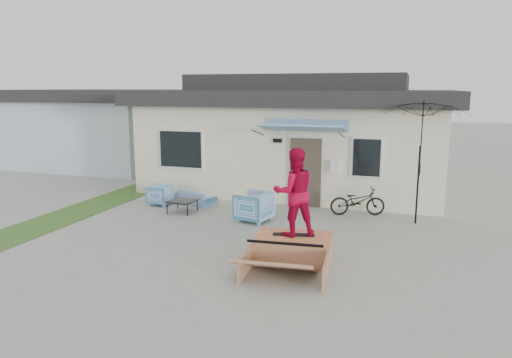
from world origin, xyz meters
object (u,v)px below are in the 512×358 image
(armchair_right, at_px, (254,205))
(coffee_table, at_px, (182,206))
(armchair_left, at_px, (161,194))
(bicycle, at_px, (358,198))
(skateboard, at_px, (294,234))
(skater, at_px, (294,190))
(loveseat, at_px, (195,195))
(patio_umbrella, at_px, (419,159))
(skate_ramp, at_px, (293,248))

(armchair_right, relative_size, coffee_table, 1.22)
(armchair_left, height_order, coffee_table, armchair_left)
(bicycle, xyz_separation_m, skateboard, (-0.87, -4.04, 0.05))
(skateboard, relative_size, skater, 0.48)
(skater, bearing_deg, coffee_table, -63.13)
(loveseat, relative_size, patio_umbrella, 0.52)
(skater, bearing_deg, bicycle, -131.13)
(loveseat, distance_m, armchair_left, 1.08)
(armchair_right, relative_size, bicycle, 0.57)
(skateboard, bearing_deg, armchair_right, 112.52)
(loveseat, distance_m, patio_umbrella, 6.75)
(armchair_left, distance_m, bicycle, 6.00)
(patio_umbrella, xyz_separation_m, skater, (-2.46, -3.67, -0.25))
(skateboard, bearing_deg, patio_umbrella, 43.81)
(skater, bearing_deg, armchair_left, -62.31)
(armchair_right, bearing_deg, coffee_table, -83.88)
(bicycle, bearing_deg, armchair_right, 102.83)
(armchair_left, height_order, skate_ramp, armchair_left)
(loveseat, xyz_separation_m, coffee_table, (0.09, -1.07, -0.10))
(loveseat, xyz_separation_m, patio_umbrella, (6.58, -0.13, 1.47))
(loveseat, height_order, armchair_left, armchair_left)
(bicycle, bearing_deg, skater, 150.65)
(skate_ramp, bearing_deg, skateboard, 90.00)
(coffee_table, bearing_deg, skate_ramp, -34.59)
(coffee_table, distance_m, bicycle, 5.08)
(skate_ramp, bearing_deg, coffee_table, 140.19)
(coffee_table, xyz_separation_m, skater, (4.03, -2.73, 1.32))
(loveseat, height_order, coffee_table, loveseat)
(loveseat, xyz_separation_m, skateboard, (4.12, -3.80, 0.27))
(loveseat, height_order, skateboard, skateboard)
(armchair_right, distance_m, skateboard, 3.07)
(skate_ramp, distance_m, skater, 1.24)
(bicycle, relative_size, skateboard, 1.77)
(armchair_left, distance_m, patio_umbrella, 7.69)
(loveseat, relative_size, armchair_right, 1.60)
(bicycle, distance_m, skate_ramp, 4.19)
(bicycle, height_order, skate_ramp, bicycle)
(loveseat, xyz_separation_m, armchair_right, (2.36, -1.28, 0.17))
(armchair_left, distance_m, skateboard, 6.09)
(patio_umbrella, height_order, skateboard, patio_umbrella)
(armchair_left, bearing_deg, bicycle, -82.63)
(patio_umbrella, height_order, skate_ramp, patio_umbrella)
(patio_umbrella, distance_m, skate_ramp, 4.70)
(skate_ramp, bearing_deg, patio_umbrella, 51.35)
(loveseat, xyz_separation_m, skater, (4.12, -3.80, 1.22))
(coffee_table, height_order, skateboard, skateboard)
(armchair_left, xyz_separation_m, patio_umbrella, (7.55, 0.33, 1.41))
(armchair_right, relative_size, skateboard, 1.01)
(coffee_table, bearing_deg, bicycle, 14.96)
(coffee_table, relative_size, skate_ramp, 0.35)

